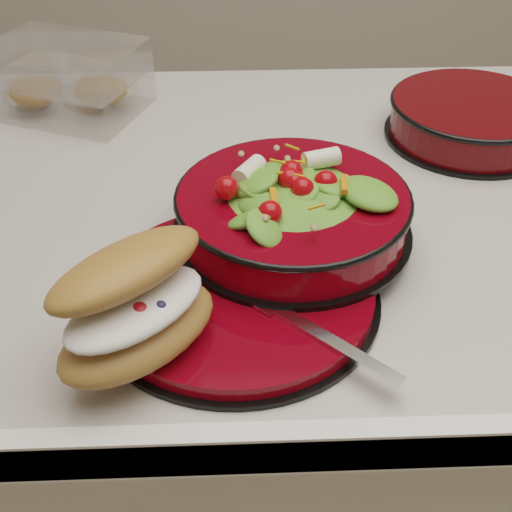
{
  "coord_description": "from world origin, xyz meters",
  "views": [
    {
      "loc": [
        -0.09,
        -0.73,
        1.37
      ],
      "look_at": [
        -0.07,
        -0.18,
        0.94
      ],
      "focal_mm": 50.0,
      "sensor_mm": 36.0,
      "label": 1
    }
  ],
  "objects_px": {
    "island_counter": "(297,429)",
    "extra_bowl": "(471,118)",
    "dinner_plate": "(237,293)",
    "salad_bowl": "(293,203)",
    "pastry_box": "(67,80)",
    "fork": "(311,329)",
    "croissant": "(136,306)"
  },
  "relations": [
    {
      "from": "island_counter",
      "to": "extra_bowl",
      "type": "distance_m",
      "value": 0.54
    },
    {
      "from": "dinner_plate",
      "to": "extra_bowl",
      "type": "bearing_deg",
      "value": 45.59
    },
    {
      "from": "salad_bowl",
      "to": "pastry_box",
      "type": "relative_size",
      "value": 1.04
    },
    {
      "from": "extra_bowl",
      "to": "fork",
      "type": "bearing_deg",
      "value": -122.97
    },
    {
      "from": "croissant",
      "to": "dinner_plate",
      "type": "bearing_deg",
      "value": -1.49
    },
    {
      "from": "dinner_plate",
      "to": "fork",
      "type": "height_order",
      "value": "fork"
    },
    {
      "from": "dinner_plate",
      "to": "croissant",
      "type": "bearing_deg",
      "value": -137.76
    },
    {
      "from": "salad_bowl",
      "to": "fork",
      "type": "relative_size",
      "value": 1.8
    },
    {
      "from": "dinner_plate",
      "to": "croissant",
      "type": "xyz_separation_m",
      "value": [
        -0.09,
        -0.08,
        0.06
      ]
    },
    {
      "from": "croissant",
      "to": "extra_bowl",
      "type": "height_order",
      "value": "croissant"
    },
    {
      "from": "dinner_plate",
      "to": "extra_bowl",
      "type": "distance_m",
      "value": 0.46
    },
    {
      "from": "fork",
      "to": "croissant",
      "type": "bearing_deg",
      "value": 138.81
    },
    {
      "from": "island_counter",
      "to": "pastry_box",
      "type": "height_order",
      "value": "pastry_box"
    },
    {
      "from": "island_counter",
      "to": "extra_bowl",
      "type": "relative_size",
      "value": 5.45
    },
    {
      "from": "extra_bowl",
      "to": "island_counter",
      "type": "bearing_deg",
      "value": -150.28
    },
    {
      "from": "pastry_box",
      "to": "croissant",
      "type": "bearing_deg",
      "value": -51.42
    },
    {
      "from": "croissant",
      "to": "extra_bowl",
      "type": "distance_m",
      "value": 0.58
    },
    {
      "from": "dinner_plate",
      "to": "salad_bowl",
      "type": "height_order",
      "value": "salad_bowl"
    },
    {
      "from": "pastry_box",
      "to": "extra_bowl",
      "type": "height_order",
      "value": "pastry_box"
    },
    {
      "from": "island_counter",
      "to": "salad_bowl",
      "type": "height_order",
      "value": "salad_bowl"
    },
    {
      "from": "island_counter",
      "to": "salad_bowl",
      "type": "xyz_separation_m",
      "value": [
        -0.03,
        -0.11,
        0.5
      ]
    },
    {
      "from": "dinner_plate",
      "to": "extra_bowl",
      "type": "relative_size",
      "value": 1.25
    },
    {
      "from": "island_counter",
      "to": "fork",
      "type": "height_order",
      "value": "fork"
    },
    {
      "from": "croissant",
      "to": "fork",
      "type": "xyz_separation_m",
      "value": [
        0.15,
        0.01,
        -0.04
      ]
    },
    {
      "from": "salad_bowl",
      "to": "extra_bowl",
      "type": "height_order",
      "value": "salad_bowl"
    },
    {
      "from": "island_counter",
      "to": "croissant",
      "type": "height_order",
      "value": "croissant"
    },
    {
      "from": "croissant",
      "to": "pastry_box",
      "type": "height_order",
      "value": "croissant"
    },
    {
      "from": "island_counter",
      "to": "dinner_plate",
      "type": "xyz_separation_m",
      "value": [
        -0.09,
        -0.2,
        0.46
      ]
    },
    {
      "from": "pastry_box",
      "to": "dinner_plate",
      "type": "bearing_deg",
      "value": -39.3
    },
    {
      "from": "pastry_box",
      "to": "extra_bowl",
      "type": "relative_size",
      "value": 1.08
    },
    {
      "from": "fork",
      "to": "extra_bowl",
      "type": "xyz_separation_m",
      "value": [
        0.26,
        0.39,
        0.01
      ]
    },
    {
      "from": "salad_bowl",
      "to": "pastry_box",
      "type": "distance_m",
      "value": 0.46
    }
  ]
}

